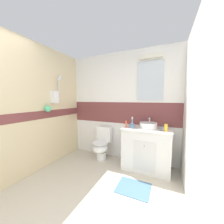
{
  "coord_description": "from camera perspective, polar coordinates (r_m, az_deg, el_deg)",
  "views": [
    {
      "loc": [
        1.0,
        -0.4,
        1.42
      ],
      "look_at": [
        -0.01,
        1.89,
        1.17
      ],
      "focal_mm": 20.15,
      "sensor_mm": 36.0,
      "label": 1
    }
  ],
  "objects": [
    {
      "name": "ground_plane",
      "position": [
        2.38,
        -7.75,
        -31.6
      ],
      "size": [
        3.2,
        3.48,
        0.04
      ],
      "primitive_type": "cube",
      "color": "beige"
    },
    {
      "name": "wall_back_tiled",
      "position": [
        3.02,
        4.57,
        2.76
      ],
      "size": [
        3.2,
        0.2,
        2.5
      ],
      "color": "white",
      "rests_on": "ground_plane"
    },
    {
      "name": "wall_left_shower_alcove",
      "position": [
        2.85,
        -31.9,
        1.49
      ],
      "size": [
        0.25,
        3.48,
        2.5
      ],
      "color": "beige",
      "rests_on": "ground_plane"
    },
    {
      "name": "wall_right_plain",
      "position": [
        1.65,
        35.79,
        -1.31
      ],
      "size": [
        0.1,
        3.48,
        2.5
      ],
      "primitive_type": "cube",
      "color": "white",
      "rests_on": "ground_plane"
    },
    {
      "name": "vanity_cabinet",
      "position": [
        2.75,
        15.35,
        -15.65
      ],
      "size": [
        0.93,
        0.55,
        0.85
      ],
      "color": "silver",
      "rests_on": "ground_plane"
    },
    {
      "name": "sink_basin",
      "position": [
        2.61,
        16.11,
        -5.72
      ],
      "size": [
        0.34,
        0.38,
        0.2
      ],
      "color": "white",
      "rests_on": "vanity_cabinet"
    },
    {
      "name": "toilet",
      "position": [
        3.1,
        -4.58,
        -14.29
      ],
      "size": [
        0.37,
        0.5,
        0.77
      ],
      "color": "white",
      "rests_on": "ground_plane"
    },
    {
      "name": "toothbrush_cup",
      "position": [
        2.53,
        9.07,
        -5.93
      ],
      "size": [
        0.07,
        0.07,
        0.23
      ],
      "color": "#4C7299",
      "rests_on": "vanity_cabinet"
    },
    {
      "name": "soap_dispenser",
      "position": [
        2.46,
        23.25,
        -6.53
      ],
      "size": [
        0.06,
        0.06,
        0.17
      ],
      "color": "yellow",
      "rests_on": "vanity_cabinet"
    },
    {
      "name": "perfume_flask_small",
      "position": [
        2.45,
        21.28,
        -6.88
      ],
      "size": [
        0.04,
        0.03,
        0.11
      ],
      "color": "#4C4C51",
      "rests_on": "vanity_cabinet"
    },
    {
      "name": "toothpaste_tube_upright",
      "position": [
        2.56,
        6.39,
        -5.34
      ],
      "size": [
        0.03,
        0.03,
        0.17
      ],
      "color": "#D84C33",
      "rests_on": "vanity_cabinet"
    },
    {
      "name": "bath_mat",
      "position": [
        2.38,
        9.64,
        -30.79
      ],
      "size": [
        0.52,
        0.43,
        0.01
      ],
      "primitive_type": "cube",
      "color": "#4C7299",
      "rests_on": "ground_plane"
    }
  ]
}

